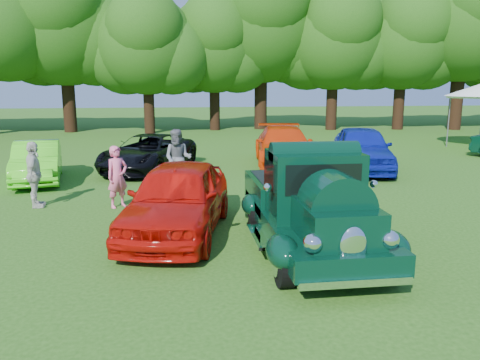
{
  "coord_description": "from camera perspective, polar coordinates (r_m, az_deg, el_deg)",
  "views": [
    {
      "loc": [
        -2.32,
        -9.44,
        3.28
      ],
      "look_at": [
        -0.88,
        1.1,
        1.1
      ],
      "focal_mm": 35.0,
      "sensor_mm": 36.0,
      "label": 1
    }
  ],
  "objects": [
    {
      "name": "back_car_black",
      "position": [
        18.37,
        -11.11,
        3.27
      ],
      "size": [
        4.11,
        5.5,
        1.39
      ],
      "primitive_type": "imported",
      "rotation": [
        0.0,
        0.0,
        -0.41
      ],
      "color": "black",
      "rests_on": "ground"
    },
    {
      "name": "back_car_orange",
      "position": [
        19.34,
        5.33,
        4.13
      ],
      "size": [
        2.91,
        5.67,
        1.58
      ],
      "primitive_type": "imported",
      "rotation": [
        0.0,
        0.0,
        -0.13
      ],
      "color": "red",
      "rests_on": "ground"
    },
    {
      "name": "ground",
      "position": [
        10.26,
        5.77,
        -7.12
      ],
      "size": [
        120.0,
        120.0,
        0.0
      ],
      "primitive_type": "plane",
      "color": "#245313",
      "rests_on": "ground"
    },
    {
      "name": "red_convertible",
      "position": [
        10.46,
        -7.59,
        -2.21
      ],
      "size": [
        2.9,
        5.03,
        1.61
      ],
      "primitive_type": "imported",
      "rotation": [
        0.0,
        0.0,
        -0.22
      ],
      "color": "#BB0E08",
      "rests_on": "ground"
    },
    {
      "name": "back_car_blue",
      "position": [
        18.66,
        14.6,
        3.74
      ],
      "size": [
        3.2,
        5.36,
        1.71
      ],
      "primitive_type": "imported",
      "rotation": [
        0.0,
        0.0,
        -0.25
      ],
      "color": "#0E1B9C",
      "rests_on": "ground"
    },
    {
      "name": "tree_line",
      "position": [
        33.83,
        -3.89,
        17.92
      ],
      "size": [
        62.82,
        10.98,
        12.04
      ],
      "color": "black",
      "rests_on": "ground"
    },
    {
      "name": "spectator_pink",
      "position": [
        13.0,
        -14.72,
        0.38
      ],
      "size": [
        0.73,
        0.69,
        1.68
      ],
      "primitive_type": "imported",
      "rotation": [
        0.0,
        0.0,
        0.67
      ],
      "color": "#F0628C",
      "rests_on": "ground"
    },
    {
      "name": "back_car_lime",
      "position": [
        17.43,
        -23.49,
        2.06
      ],
      "size": [
        2.26,
        4.37,
        1.37
      ],
      "primitive_type": "imported",
      "rotation": [
        0.0,
        0.0,
        0.2
      ],
      "color": "#48D91D",
      "rests_on": "ground"
    },
    {
      "name": "spectator_grey",
      "position": [
        15.2,
        -7.56,
        2.63
      ],
      "size": [
        1.08,
        0.94,
        1.88
      ],
      "primitive_type": "imported",
      "rotation": [
        0.0,
        0.0,
        -0.29
      ],
      "color": "slate",
      "rests_on": "ground"
    },
    {
      "name": "hero_pickup",
      "position": [
        9.48,
        8.43,
        -3.23
      ],
      "size": [
        2.41,
        5.18,
        2.02
      ],
      "color": "black",
      "rests_on": "ground"
    },
    {
      "name": "spectator_white",
      "position": [
        13.71,
        -23.8,
        0.59
      ],
      "size": [
        0.57,
        1.1,
        1.8
      ],
      "primitive_type": "imported",
      "rotation": [
        0.0,
        0.0,
        1.7
      ],
      "color": "beige",
      "rests_on": "ground"
    }
  ]
}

